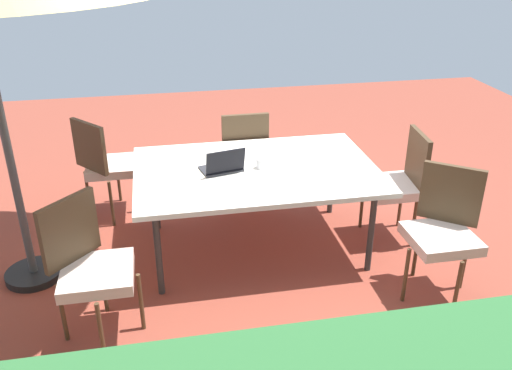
{
  "coord_description": "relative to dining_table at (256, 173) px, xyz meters",
  "views": [
    {
      "loc": [
        0.76,
        3.95,
        2.53
      ],
      "look_at": [
        0.0,
        0.0,
        0.6
      ],
      "focal_mm": 38.04,
      "sensor_mm": 36.0,
      "label": 1
    }
  ],
  "objects": [
    {
      "name": "chair_northeast",
      "position": [
        1.27,
        0.85,
        -0.16
      ],
      "size": [
        0.59,
        0.59,
        0.98
      ],
      "rotation": [
        0.0,
        0.0,
        3.95
      ],
      "color": "beige",
      "rests_on": "ground_plane"
    },
    {
      "name": "chair_south",
      "position": [
        -0.03,
        -0.85,
        -0.16
      ],
      "size": [
        0.46,
        0.46,
        0.98
      ],
      "rotation": [
        0.0,
        0.0,
        0.01
      ],
      "color": "beige",
      "rests_on": "ground_plane"
    },
    {
      "name": "chair_southeast",
      "position": [
        1.26,
        -0.84,
        -0.16
      ],
      "size": [
        0.59,
        0.58,
        0.98
      ],
      "rotation": [
        0.0,
        0.0,
        5.41
      ],
      "color": "beige",
      "rests_on": "ground_plane"
    },
    {
      "name": "chair_west",
      "position": [
        -1.24,
        0.04,
        -0.16
      ],
      "size": [
        0.48,
        0.47,
        0.98
      ],
      "rotation": [
        0.0,
        0.0,
        1.46
      ],
      "color": "beige",
      "rests_on": "ground_plane"
    },
    {
      "name": "laptop",
      "position": [
        0.27,
        0.02,
        0.09
      ],
      "size": [
        0.37,
        0.31,
        0.21
      ],
      "rotation": [
        0.0,
        0.0,
        0.22
      ],
      "color": "#2D2D33",
      "rests_on": "dining_table"
    },
    {
      "name": "chair_northwest",
      "position": [
        -1.23,
        0.85,
        -0.16
      ],
      "size": [
        0.58,
        0.58,
        0.98
      ],
      "rotation": [
        0.0,
        0.0,
        2.49
      ],
      "color": "beige",
      "rests_on": "ground_plane"
    },
    {
      "name": "dining_table",
      "position": [
        0.0,
        0.0,
        0.0
      ],
      "size": [
        1.96,
        1.3,
        0.75
      ],
      "color": "silver",
      "rests_on": "ground_plane"
    },
    {
      "name": "ground_plane",
      "position": [
        0.0,
        0.0,
        -0.72
      ],
      "size": [
        10.0,
        10.0,
        0.02
      ],
      "primitive_type": "cube",
      "color": "brown"
    },
    {
      "name": "cup",
      "position": [
        -0.04,
        -0.0,
        0.09
      ],
      "size": [
        0.08,
        0.08,
        0.08
      ],
      "primitive_type": "cylinder",
      "color": "white",
      "rests_on": "dining_table"
    }
  ]
}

